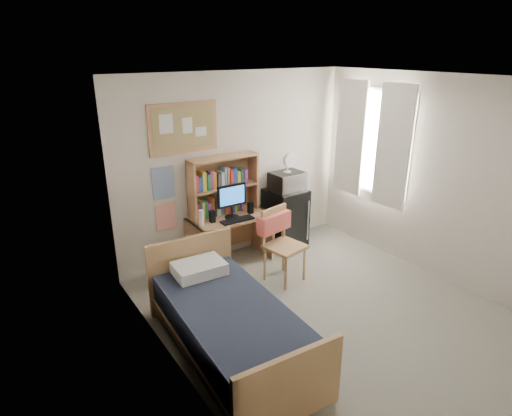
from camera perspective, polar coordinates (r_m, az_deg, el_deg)
floor at (r=5.11m, az=10.32°, el=-14.16°), size 3.60×4.20×0.02m
ceiling at (r=4.22m, az=12.65°, el=16.40°), size 3.60×4.20×0.02m
wall_back at (r=6.08m, az=-2.68°, el=5.58°), size 3.60×0.04×2.60m
wall_left at (r=3.55m, az=-9.91°, el=-6.11°), size 0.04×4.20×2.60m
wall_right at (r=5.87m, az=24.00°, el=3.22°), size 0.04×4.20×2.60m
window_unit at (r=6.44m, az=15.21°, el=8.49°), size 0.10×1.40×1.70m
curtain_left at (r=6.17m, az=17.80°, el=7.72°), size 0.04×0.55×1.70m
curtain_right at (r=6.69m, az=12.46°, el=9.15°), size 0.04×0.55×1.70m
bulletin_board at (r=5.58m, az=-9.67°, el=10.47°), size 0.94×0.03×0.64m
poster_wave at (r=5.62m, az=-12.26°, el=3.32°), size 0.30×0.01×0.42m
poster_japan at (r=5.77m, az=-11.91°, el=-1.14°), size 0.28×0.01×0.36m
desk at (r=6.02m, az=-3.43°, el=-4.22°), size 1.13×0.57×0.71m
desk_chair at (r=5.51m, az=3.88°, el=-5.08°), size 0.57×0.57×0.98m
mini_fridge at (r=6.49m, az=3.92°, el=-1.35°), size 0.55×0.55×0.90m
bed at (r=4.38m, az=-3.33°, el=-15.95°), size 1.09×2.01×0.54m
hutch at (r=5.86m, az=-4.33°, el=3.05°), size 0.99×0.26×0.81m
monitor at (r=5.75m, az=-3.26°, el=0.81°), size 0.42×0.04×0.45m
keyboard at (r=5.71m, az=-2.50°, el=-1.61°), size 0.47×0.15×0.02m
speaker_left at (r=5.67m, az=-5.85°, el=-1.14°), size 0.07×0.07×0.16m
speaker_right at (r=5.94m, az=-0.73°, el=0.03°), size 0.07×0.07×0.16m
water_bottle at (r=5.55m, az=-7.31°, el=-1.36°), size 0.06×0.06×0.22m
hoodie at (r=5.52m, az=2.40°, el=-1.92°), size 0.52×0.24×0.24m
microwave at (r=6.28m, az=4.16°, el=3.57°), size 0.48×0.38×0.27m
desk_fan at (r=6.21m, az=4.23°, el=5.98°), size 0.23×0.23×0.27m
pillow at (r=4.78m, az=-7.59°, el=-7.97°), size 0.57×0.41×0.13m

